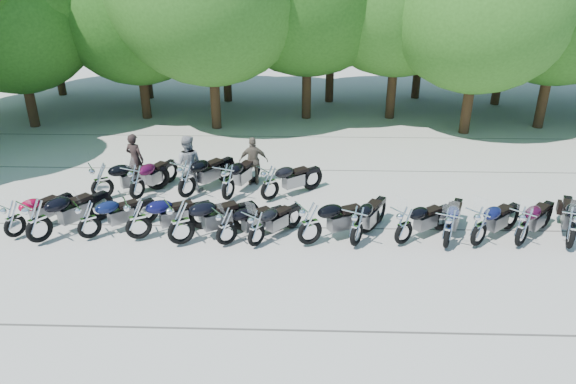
{
  "coord_description": "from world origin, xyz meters",
  "views": [
    {
      "loc": [
        0.4,
        -11.41,
        6.78
      ],
      "look_at": [
        0.0,
        1.5,
        1.1
      ],
      "focal_mm": 32.0,
      "sensor_mm": 36.0,
      "label": 1
    }
  ],
  "objects_px": {
    "motorcycle_1": "(37,220)",
    "motorcycle_12": "(523,226)",
    "motorcycle_0": "(13,218)",
    "motorcycle_7": "(310,223)",
    "motorcycle_3": "(138,218)",
    "rider_2": "(253,161)",
    "motorcycle_9": "(404,225)",
    "motorcycle_6": "(256,228)",
    "motorcycle_2": "(88,219)",
    "motorcycle_17": "(228,181)",
    "motorcycle_14": "(101,180)",
    "motorcycle_13": "(573,227)",
    "motorcycle_4": "(180,222)",
    "rider_0": "(135,159)",
    "motorcycle_15": "(136,181)",
    "motorcycle_11": "(480,226)",
    "motorcycle_5": "(226,226)",
    "motorcycle_10": "(449,228)",
    "motorcycle_18": "(270,182)",
    "rider_1": "(188,164)",
    "motorcycle_8": "(357,225)",
    "motorcycle_16": "(186,178)"
  },
  "relations": [
    {
      "from": "motorcycle_17",
      "to": "rider_0",
      "type": "distance_m",
      "value": 3.59
    },
    {
      "from": "motorcycle_2",
      "to": "motorcycle_13",
      "type": "relative_size",
      "value": 0.96
    },
    {
      "from": "motorcycle_1",
      "to": "motorcycle_18",
      "type": "relative_size",
      "value": 1.09
    },
    {
      "from": "motorcycle_4",
      "to": "motorcycle_12",
      "type": "height_order",
      "value": "motorcycle_4"
    },
    {
      "from": "motorcycle_9",
      "to": "rider_2",
      "type": "relative_size",
      "value": 1.32
    },
    {
      "from": "motorcycle_1",
      "to": "motorcycle_17",
      "type": "distance_m",
      "value": 5.43
    },
    {
      "from": "motorcycle_12",
      "to": "motorcycle_16",
      "type": "height_order",
      "value": "motorcycle_16"
    },
    {
      "from": "motorcycle_17",
      "to": "rider_1",
      "type": "xyz_separation_m",
      "value": [
        -1.41,
        0.82,
        0.26
      ]
    },
    {
      "from": "motorcycle_7",
      "to": "motorcycle_17",
      "type": "distance_m",
      "value": 3.75
    },
    {
      "from": "motorcycle_3",
      "to": "motorcycle_8",
      "type": "height_order",
      "value": "motorcycle_3"
    },
    {
      "from": "motorcycle_2",
      "to": "motorcycle_14",
      "type": "bearing_deg",
      "value": -26.24
    },
    {
      "from": "motorcycle_10",
      "to": "motorcycle_14",
      "type": "distance_m",
      "value": 10.42
    },
    {
      "from": "motorcycle_7",
      "to": "rider_0",
      "type": "bearing_deg",
      "value": 27.23
    },
    {
      "from": "motorcycle_2",
      "to": "motorcycle_17",
      "type": "height_order",
      "value": "motorcycle_17"
    },
    {
      "from": "motorcycle_6",
      "to": "motorcycle_13",
      "type": "height_order",
      "value": "motorcycle_13"
    },
    {
      "from": "motorcycle_0",
      "to": "motorcycle_7",
      "type": "bearing_deg",
      "value": -151.28
    },
    {
      "from": "motorcycle_10",
      "to": "motorcycle_17",
      "type": "bearing_deg",
      "value": -1.46
    },
    {
      "from": "motorcycle_3",
      "to": "motorcycle_6",
      "type": "distance_m",
      "value": 3.18
    },
    {
      "from": "motorcycle_6",
      "to": "motorcycle_12",
      "type": "bearing_deg",
      "value": -139.07
    },
    {
      "from": "motorcycle_3",
      "to": "motorcycle_11",
      "type": "distance_m",
      "value": 8.97
    },
    {
      "from": "motorcycle_10",
      "to": "motorcycle_2",
      "type": "bearing_deg",
      "value": 22.02
    },
    {
      "from": "motorcycle_6",
      "to": "motorcycle_18",
      "type": "xyz_separation_m",
      "value": [
        0.17,
        2.88,
        0.08
      ]
    },
    {
      "from": "motorcycle_7",
      "to": "motorcycle_15",
      "type": "relative_size",
      "value": 1.06
    },
    {
      "from": "rider_2",
      "to": "motorcycle_10",
      "type": "bearing_deg",
      "value": 136.51
    },
    {
      "from": "motorcycle_1",
      "to": "motorcycle_12",
      "type": "bearing_deg",
      "value": -143.4
    },
    {
      "from": "motorcycle_8",
      "to": "motorcycle_14",
      "type": "distance_m",
      "value": 8.17
    },
    {
      "from": "motorcycle_11",
      "to": "motorcycle_9",
      "type": "bearing_deg",
      "value": 47.36
    },
    {
      "from": "motorcycle_5",
      "to": "motorcycle_11",
      "type": "distance_m",
      "value": 6.58
    },
    {
      "from": "motorcycle_0",
      "to": "motorcycle_10",
      "type": "relative_size",
      "value": 0.98
    },
    {
      "from": "motorcycle_17",
      "to": "rider_1",
      "type": "height_order",
      "value": "rider_1"
    },
    {
      "from": "motorcycle_0",
      "to": "motorcycle_1",
      "type": "height_order",
      "value": "motorcycle_1"
    },
    {
      "from": "motorcycle_8",
      "to": "rider_2",
      "type": "xyz_separation_m",
      "value": [
        -3.07,
        4.2,
        0.18
      ]
    },
    {
      "from": "motorcycle_4",
      "to": "motorcycle_0",
      "type": "bearing_deg",
      "value": 56.26
    },
    {
      "from": "motorcycle_4",
      "to": "rider_0",
      "type": "height_order",
      "value": "rider_0"
    },
    {
      "from": "motorcycle_10",
      "to": "motorcycle_12",
      "type": "distance_m",
      "value": 1.96
    },
    {
      "from": "motorcycle_14",
      "to": "rider_2",
      "type": "relative_size",
      "value": 1.48
    },
    {
      "from": "motorcycle_9",
      "to": "rider_1",
      "type": "height_order",
      "value": "rider_1"
    },
    {
      "from": "motorcycle_12",
      "to": "rider_1",
      "type": "distance_m",
      "value": 10.08
    },
    {
      "from": "motorcycle_3",
      "to": "motorcycle_14",
      "type": "distance_m",
      "value": 3.2
    },
    {
      "from": "motorcycle_7",
      "to": "motorcycle_8",
      "type": "relative_size",
      "value": 1.08
    },
    {
      "from": "motorcycle_12",
      "to": "motorcycle_13",
      "type": "height_order",
      "value": "motorcycle_13"
    },
    {
      "from": "motorcycle_3",
      "to": "rider_2",
      "type": "distance_m",
      "value": 4.86
    },
    {
      "from": "motorcycle_16",
      "to": "motorcycle_0",
      "type": "bearing_deg",
      "value": 67.5
    },
    {
      "from": "motorcycle_9",
      "to": "motorcycle_6",
      "type": "bearing_deg",
      "value": 55.85
    },
    {
      "from": "motorcycle_6",
      "to": "motorcycle_15",
      "type": "height_order",
      "value": "motorcycle_15"
    },
    {
      "from": "motorcycle_11",
      "to": "motorcycle_14",
      "type": "relative_size",
      "value": 0.93
    },
    {
      "from": "rider_0",
      "to": "motorcycle_13",
      "type": "bearing_deg",
      "value": -179.37
    },
    {
      "from": "motorcycle_2",
      "to": "motorcycle_9",
      "type": "distance_m",
      "value": 8.36
    },
    {
      "from": "motorcycle_16",
      "to": "motorcycle_17",
      "type": "xyz_separation_m",
      "value": [
        1.32,
        -0.12,
        -0.03
      ]
    },
    {
      "from": "motorcycle_5",
      "to": "motorcycle_9",
      "type": "distance_m",
      "value": 4.64
    }
  ]
}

